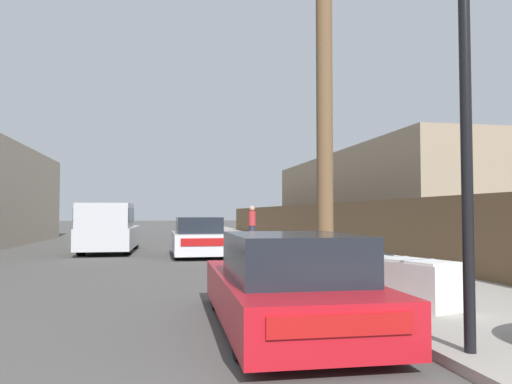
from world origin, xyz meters
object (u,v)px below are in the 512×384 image
object	(u,v)px
car_parked_mid	(198,238)
street_lamp	(466,121)
utility_pole	(324,96)
pedestrian	(252,224)
parked_sports_car_red	(287,286)
discarded_fridge	(405,281)
pickup_truck	(109,229)

from	to	relation	value
car_parked_mid	street_lamp	distance (m)	13.84
car_parked_mid	utility_pole	distance (m)	8.56
street_lamp	pedestrian	world-z (taller)	street_lamp
parked_sports_car_red	street_lamp	world-z (taller)	street_lamp
discarded_fridge	utility_pole	xyz separation A→B (m)	(-0.14, 3.50, 3.79)
parked_sports_car_red	street_lamp	bearing A→B (deg)	-50.59
utility_pole	street_lamp	size ratio (longest dim) A/B	1.99
discarded_fridge	car_parked_mid	distance (m)	11.19
car_parked_mid	pickup_truck	distance (m)	4.01
parked_sports_car_red	car_parked_mid	world-z (taller)	car_parked_mid
pickup_truck	pedestrian	bearing A→B (deg)	-154.83
pickup_truck	street_lamp	xyz separation A→B (m)	(5.16, -15.76, 1.58)
car_parked_mid	utility_pole	size ratio (longest dim) A/B	0.50
car_parked_mid	pickup_truck	xyz separation A→B (m)	(-3.37, 2.16, 0.30)
utility_pole	pedestrian	world-z (taller)	utility_pole
utility_pole	street_lamp	world-z (taller)	utility_pole
pickup_truck	utility_pole	xyz separation A→B (m)	(5.70, -9.57, 3.31)
utility_pole	pickup_truck	bearing A→B (deg)	120.78
pickup_truck	utility_pole	world-z (taller)	utility_pole
street_lamp	pedestrian	bearing A→B (deg)	86.55
car_parked_mid	utility_pole	xyz separation A→B (m)	(2.33, -7.41, 3.61)
car_parked_mid	pedestrian	world-z (taller)	pedestrian
discarded_fridge	pedestrian	distance (m)	15.82
discarded_fridge	car_parked_mid	bearing A→B (deg)	85.12
street_lamp	pickup_truck	bearing A→B (deg)	108.13
car_parked_mid	pedestrian	size ratio (longest dim) A/B	2.25
parked_sports_car_red	pickup_truck	distance (m)	14.37
utility_pole	parked_sports_car_red	bearing A→B (deg)	-115.08
parked_sports_car_red	pedestrian	distance (m)	16.81
discarded_fridge	pickup_truck	bearing A→B (deg)	96.43
pedestrian	discarded_fridge	bearing A→B (deg)	-91.56
discarded_fridge	street_lamp	bearing A→B (deg)	-121.91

